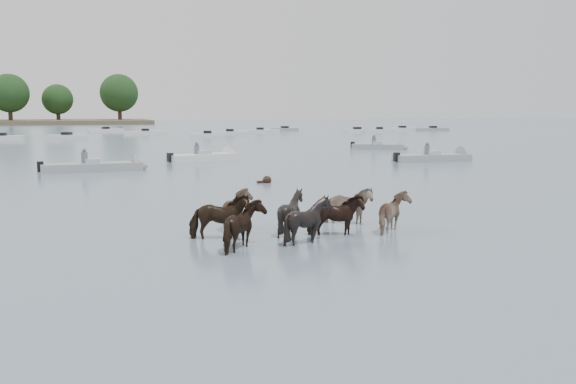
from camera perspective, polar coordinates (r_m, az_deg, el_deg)
name	(u,v)px	position (r m, az deg, el deg)	size (l,w,h in m)	color
ground	(313,246)	(15.90, 2.36, -5.04)	(400.00, 400.00, 0.00)	slate
pony_herd	(296,217)	(17.02, 0.77, -2.38)	(6.72, 4.25, 1.41)	black
swimming_pony	(266,181)	(29.43, -2.07, 1.07)	(0.72, 0.44, 0.44)	black
motorboat_b	(107,167)	(36.88, -16.67, 2.29)	(6.22, 2.00, 1.92)	gray
motorboat_c	(212,157)	(42.99, -7.13, 3.28)	(5.62, 3.25, 1.92)	silver
motorboat_d	(442,158)	(43.35, 14.28, 3.14)	(5.98, 1.87, 1.92)	gray
motorboat_e	(386,147)	(55.07, 9.21, 4.21)	(5.10, 3.97, 1.92)	gray
distant_flotilla	(124,133)	(88.47, -15.18, 5.35)	(107.02, 25.59, 0.93)	gray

